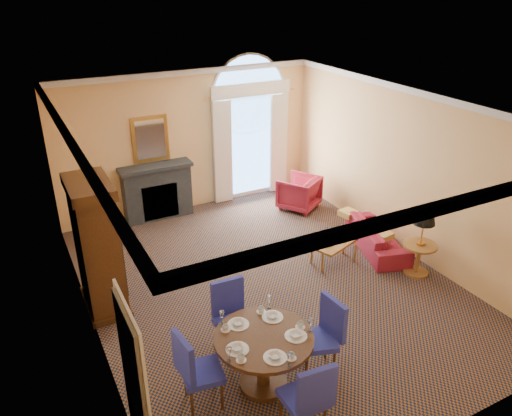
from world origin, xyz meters
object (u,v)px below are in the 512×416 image
dining_table (264,349)px  armchair (299,193)px  armoire (98,249)px  sofa (377,237)px  coffee_table (334,244)px  side_table (422,234)px

dining_table → armchair: bearing=53.3°
dining_table → armoire: bearing=117.9°
armoire → armchair: size_ratio=2.62×
sofa → coffee_table: coffee_table is taller
sofa → armchair: (-0.38, 2.36, 0.12)m
sofa → armchair: bearing=26.7°
coffee_table → dining_table: bearing=-161.1°
side_table → armchair: bearing=97.1°
armchair → coffee_table: size_ratio=0.85×
armoire → sofa: (5.27, -0.61, -0.81)m
armoire → coffee_table: armoire is taller
dining_table → coffee_table: 3.42m
dining_table → side_table: side_table is taller
dining_table → armchair: 5.69m
dining_table → sofa: size_ratio=0.72×
sofa → coffee_table: 1.13m
sofa → side_table: size_ratio=1.43×
coffee_table → side_table: side_table is taller
armoire → sofa: armoire is taller
armoire → armchair: (4.89, 1.75, -0.69)m
armoire → dining_table: size_ratio=1.71×
dining_table → coffee_table: dining_table is taller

